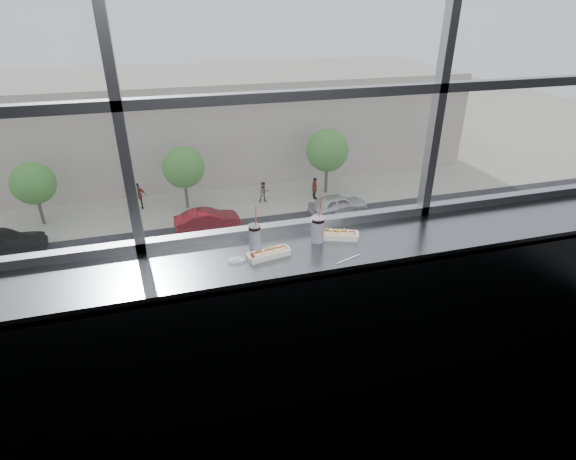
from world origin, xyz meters
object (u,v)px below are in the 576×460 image
object	(u,v)px
soda_cup_left	(255,235)
soda_cup_right	(318,228)
car_far_b	(207,217)
pedestrian_b	(138,193)
tree_left	(33,183)
tree_right	(327,150)
car_near_d	(366,261)
car_near_e	(454,246)
pedestrian_c	(264,190)
hotdog_tray_left	(269,253)
pedestrian_d	(315,186)
car_near_c	(167,293)
wrapper	(236,260)
tree_center	(183,168)
hotdog_tray_right	(337,234)
loose_straw	(348,259)
car_far_c	(338,201)

from	to	relation	value
soda_cup_left	soda_cup_right	distance (m)	0.41
soda_cup_right	car_far_b	size ratio (longest dim) A/B	0.06
soda_cup_left	pedestrian_b	xyz separation A→B (m)	(-2.58, 29.00, -10.99)
tree_left	tree_right	distance (m)	20.22
soda_cup_left	car_near_d	distance (m)	21.68
car_near_e	tree_right	size ratio (longest dim) A/B	1.28
car_far_b	tree_left	bearing A→B (deg)	65.33
soda_cup_left	pedestrian_c	xyz separation A→B (m)	(6.31, 27.63, -11.20)
hotdog_tray_left	pedestrian_d	size ratio (longest dim) A/B	0.14
soda_cup_right	car_near_d	bearing A→B (deg)	61.51
car_near_d	pedestrian_d	size ratio (longest dim) A/B	2.92
car_near_e	car_near_c	bearing A→B (deg)	93.63
soda_cup_left	tree_right	xyz separation A→B (m)	(11.41, 28.17, -8.77)
hotdog_tray_left	pedestrian_d	world-z (taller)	hotdog_tray_left
pedestrian_b	pedestrian_c	bearing A→B (deg)	-8.77
hotdog_tray_left	car_near_d	xyz separation A→B (m)	(9.15, 16.31, -11.08)
wrapper	tree_right	distance (m)	31.79
hotdog_tray_left	soda_cup_left	size ratio (longest dim) A/B	0.95
hotdog_tray_left	soda_cup_left	bearing A→B (deg)	100.73
car_near_d	pedestrian_d	xyz separation A→B (m)	(0.93, 10.98, 0.01)
hotdog_tray_left	car_near_e	bearing A→B (deg)	37.85
tree_center	pedestrian_d	bearing A→B (deg)	-6.22
hotdog_tray_right	car_far_b	distance (m)	26.67
car_near_c	tree_right	distance (m)	17.54
hotdog_tray_right	soda_cup_left	bearing A→B (deg)	-162.56
pedestrian_b	hotdog_tray_right	bearing A→B (deg)	-83.86
soda_cup_left	pedestrian_c	world-z (taller)	soda_cup_left
loose_straw	pedestrian_d	world-z (taller)	loose_straw
hotdog_tray_left	pedestrian_b	xyz separation A→B (m)	(-2.63, 29.14, -10.93)
hotdog_tray_right	tree_left	size ratio (longest dim) A/B	0.07
hotdog_tray_left	car_near_d	bearing A→B (deg)	50.32
loose_straw	tree_center	world-z (taller)	loose_straw
pedestrian_d	tree_left	xyz separation A→B (m)	(-18.93, 1.02, 1.89)
soda_cup_left	tree_left	world-z (taller)	soda_cup_left
loose_straw	pedestrian_d	distance (m)	31.11
car_near_d	soda_cup_right	bearing A→B (deg)	157.78
loose_straw	car_near_d	size ratio (longest dim) A/B	0.03
car_near_d	wrapper	bearing A→B (deg)	156.45
car_near_c	tree_right	bearing A→B (deg)	-39.73
car_far_b	pedestrian_d	bearing A→B (deg)	-74.35
hotdog_tray_left	tree_center	bearing A→B (deg)	78.21
loose_straw	car_near_c	bearing A→B (deg)	75.96
soda_cup_right	car_near_e	world-z (taller)	soda_cup_right
tree_center	tree_right	world-z (taller)	tree_right
soda_cup_right	wrapper	distance (m)	0.57
pedestrian_b	pedestrian_c	xyz separation A→B (m)	(8.89, -1.37, -0.21)
car_near_c	car_near_d	xyz separation A→B (m)	(10.36, 0.00, 0.02)
hotdog_tray_left	loose_straw	xyz separation A→B (m)	(0.46, -0.17, -0.02)
car_far_c	pedestrian_d	size ratio (longest dim) A/B	2.82
tree_right	car_far_b	bearing A→B (deg)	-157.52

